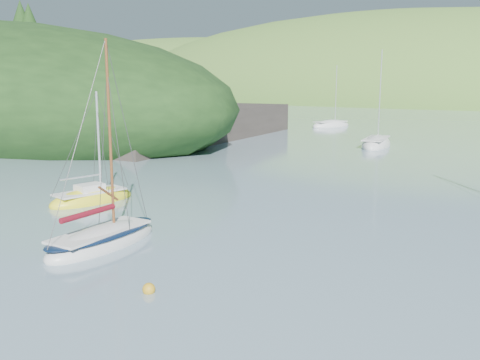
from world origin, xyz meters
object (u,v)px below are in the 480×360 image
Objects in this scene: daysailer_white at (103,240)px; distant_sloop_c at (331,126)px; sailboat_yellow at (92,199)px; distant_sloop_a at (376,145)px.

distant_sloop_c is (-19.13, 57.02, -0.04)m from daysailer_white.
sailboat_yellow is 53.57m from distant_sloop_c.
distant_sloop_a reaches higher than daysailer_white.
distant_sloop_c reaches higher than daysailer_white.
distant_sloop_c is at bearing 110.10° from sailboat_yellow.
daysailer_white is 1.34× the size of sailboat_yellow.
daysailer_white is 8.52m from sailboat_yellow.
daysailer_white is at bearing -96.74° from distant_sloop_a.
distant_sloop_a is 23.31m from distant_sloop_c.
distant_sloop_c is at bearing 115.99° from distant_sloop_a.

